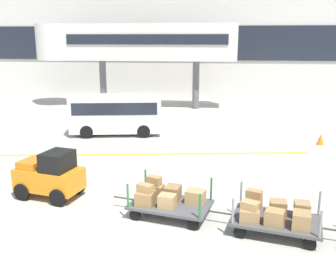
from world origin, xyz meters
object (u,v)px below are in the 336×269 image
at_px(baggage_tug, 50,175).
at_px(baggage_cart_middle, 275,215).
at_px(baggage_cart_lead, 167,198).
at_px(safety_cone_near, 321,139).
at_px(shuttle_van, 116,112).

height_order(baggage_tug, baggage_cart_middle, baggage_tug).
distance_m(baggage_cart_lead, safety_cone_near, 10.84).
bearing_deg(baggage_cart_middle, shuttle_van, 124.11).
height_order(baggage_tug, shuttle_van, shuttle_van).
height_order(baggage_cart_lead, safety_cone_near, baggage_cart_lead).
bearing_deg(shuttle_van, safety_cone_near, -4.89).
bearing_deg(baggage_cart_middle, baggage_cart_lead, 166.17).
bearing_deg(baggage_tug, shuttle_van, 90.19).
bearing_deg(baggage_cart_lead, safety_cone_near, 52.99).
relative_size(baggage_cart_middle, safety_cone_near, 5.61).
bearing_deg(shuttle_van, baggage_cart_lead, -67.38).
xyz_separation_m(baggage_tug, shuttle_van, (-0.03, 8.69, 0.48)).
bearing_deg(shuttle_van, baggage_cart_middle, -55.89).
bearing_deg(safety_cone_near, baggage_tug, -143.34).
height_order(baggage_cart_lead, baggage_cart_middle, same).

